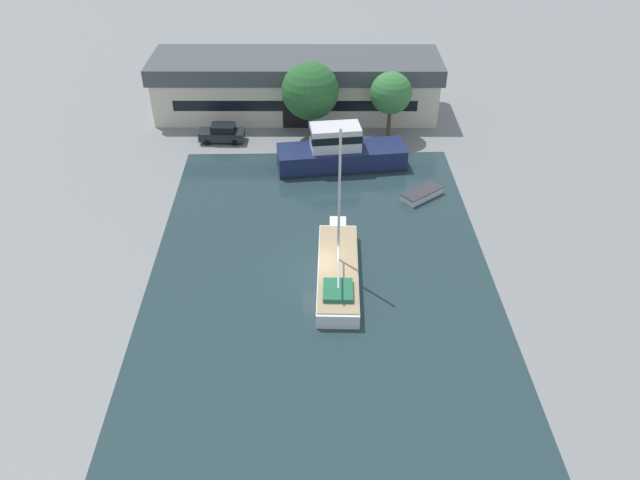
% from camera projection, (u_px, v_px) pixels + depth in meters
% --- Properties ---
extents(ground_plane, '(440.00, 440.00, 0.00)m').
position_uv_depth(ground_plane, '(321.00, 275.00, 42.00)').
color(ground_plane, gray).
extents(water_canal, '(23.01, 34.75, 0.01)m').
position_uv_depth(water_canal, '(321.00, 275.00, 42.00)').
color(water_canal, '#23383D').
rests_on(water_canal, ground).
extents(warehouse_building, '(28.25, 8.23, 5.65)m').
position_uv_depth(warehouse_building, '(296.00, 85.00, 61.61)').
color(warehouse_building, beige).
rests_on(warehouse_building, ground).
extents(quay_tree_near_building, '(3.82, 3.82, 6.17)m').
position_uv_depth(quay_tree_near_building, '(391.00, 93.00, 56.44)').
color(quay_tree_near_building, brown).
rests_on(quay_tree_near_building, ground).
extents(quay_tree_by_water, '(5.17, 5.17, 7.29)m').
position_uv_depth(quay_tree_by_water, '(310.00, 91.00, 55.67)').
color(quay_tree_by_water, brown).
rests_on(quay_tree_by_water, ground).
extents(parked_car, '(4.20, 1.97, 1.68)m').
position_uv_depth(parked_car, '(222.00, 133.00, 57.46)').
color(parked_car, '#1E2328').
rests_on(parked_car, ground).
extents(sailboat_moored, '(3.07, 10.91, 10.63)m').
position_uv_depth(sailboat_moored, '(338.00, 270.00, 41.41)').
color(sailboat_moored, white).
rests_on(sailboat_moored, water_canal).
extents(motor_cruiser, '(11.31, 4.54, 3.80)m').
position_uv_depth(motor_cruiser, '(340.00, 152.00, 53.32)').
color(motor_cruiser, '#19234C').
rests_on(motor_cruiser, water_canal).
extents(small_dinghy, '(3.76, 3.38, 0.61)m').
position_uv_depth(small_dinghy, '(422.00, 194.00, 49.84)').
color(small_dinghy, silver).
rests_on(small_dinghy, water_canal).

